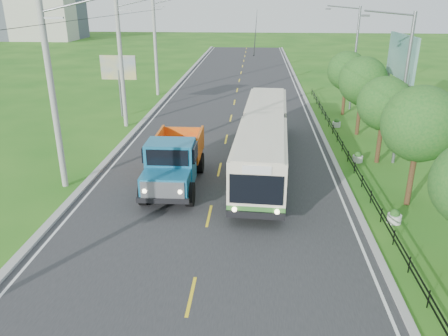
# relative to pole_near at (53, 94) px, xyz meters

# --- Properties ---
(ground) EXTENTS (240.00, 240.00, 0.00)m
(ground) POSITION_rel_pole_near_xyz_m (8.26, -9.00, -5.09)
(ground) COLOR #1F5B15
(ground) RESTS_ON ground
(road) EXTENTS (14.00, 120.00, 0.02)m
(road) POSITION_rel_pole_near_xyz_m (8.26, 11.00, -5.08)
(road) COLOR #28282B
(road) RESTS_ON ground
(curb_left) EXTENTS (0.40, 120.00, 0.15)m
(curb_left) POSITION_rel_pole_near_xyz_m (1.06, 11.00, -5.02)
(curb_left) COLOR #9E9E99
(curb_left) RESTS_ON ground
(curb_right) EXTENTS (0.30, 120.00, 0.10)m
(curb_right) POSITION_rel_pole_near_xyz_m (15.41, 11.00, -5.04)
(curb_right) COLOR #9E9E99
(curb_right) RESTS_ON ground
(edge_line_left) EXTENTS (0.12, 120.00, 0.00)m
(edge_line_left) POSITION_rel_pole_near_xyz_m (1.61, 11.00, -5.07)
(edge_line_left) COLOR silver
(edge_line_left) RESTS_ON road
(edge_line_right) EXTENTS (0.12, 120.00, 0.00)m
(edge_line_right) POSITION_rel_pole_near_xyz_m (14.91, 11.00, -5.07)
(edge_line_right) COLOR silver
(edge_line_right) RESTS_ON road
(centre_dash) EXTENTS (0.12, 2.20, 0.00)m
(centre_dash) POSITION_rel_pole_near_xyz_m (8.26, -9.00, -5.07)
(centre_dash) COLOR yellow
(centre_dash) RESTS_ON road
(railing_right) EXTENTS (0.04, 40.00, 0.60)m
(railing_right) POSITION_rel_pole_near_xyz_m (16.26, 5.00, -4.79)
(railing_right) COLOR black
(railing_right) RESTS_ON ground
(pole_near) EXTENTS (3.51, 0.32, 10.00)m
(pole_near) POSITION_rel_pole_near_xyz_m (0.00, 0.00, 0.00)
(pole_near) COLOR gray
(pole_near) RESTS_ON ground
(pole_mid) EXTENTS (3.51, 0.32, 10.00)m
(pole_mid) POSITION_rel_pole_near_xyz_m (0.00, 12.00, 0.00)
(pole_mid) COLOR gray
(pole_mid) RESTS_ON ground
(pole_far) EXTENTS (3.51, 0.32, 10.00)m
(pole_far) POSITION_rel_pole_near_xyz_m (0.00, 24.00, 0.00)
(pole_far) COLOR gray
(pole_far) RESTS_ON ground
(tree_third) EXTENTS (3.60, 3.62, 6.00)m
(tree_third) POSITION_rel_pole_near_xyz_m (18.12, -0.86, -1.11)
(tree_third) COLOR #382314
(tree_third) RESTS_ON ground
(tree_fourth) EXTENTS (3.24, 3.31, 5.40)m
(tree_fourth) POSITION_rel_pole_near_xyz_m (18.12, 5.14, -1.51)
(tree_fourth) COLOR #382314
(tree_fourth) RESTS_ON ground
(tree_fifth) EXTENTS (3.48, 3.52, 5.80)m
(tree_fifth) POSITION_rel_pole_near_xyz_m (18.12, 11.14, -1.24)
(tree_fifth) COLOR #382314
(tree_fifth) RESTS_ON ground
(tree_back) EXTENTS (3.30, 3.36, 5.50)m
(tree_back) POSITION_rel_pole_near_xyz_m (18.12, 17.14, -1.44)
(tree_back) COLOR #382314
(tree_back) RESTS_ON ground
(streetlight_mid) EXTENTS (3.02, 0.20, 9.07)m
(streetlight_mid) POSITION_rel_pole_near_xyz_m (18.90, 5.00, -0.19)
(streetlight_mid) COLOR slate
(streetlight_mid) RESTS_ON ground
(streetlight_far) EXTENTS (3.02, 0.20, 9.07)m
(streetlight_far) POSITION_rel_pole_near_xyz_m (18.90, 19.00, -0.19)
(streetlight_far) COLOR slate
(streetlight_far) RESTS_ON ground
(planter_near) EXTENTS (0.64, 0.64, 0.67)m
(planter_near) POSITION_rel_pole_near_xyz_m (16.86, -3.00, -4.81)
(planter_near) COLOR silver
(planter_near) RESTS_ON ground
(planter_mid) EXTENTS (0.64, 0.64, 0.67)m
(planter_mid) POSITION_rel_pole_near_xyz_m (16.86, 5.00, -4.81)
(planter_mid) COLOR silver
(planter_mid) RESTS_ON ground
(planter_far) EXTENTS (0.64, 0.64, 0.67)m
(planter_far) POSITION_rel_pole_near_xyz_m (16.86, 13.00, -4.81)
(planter_far) COLOR silver
(planter_far) RESTS_ON ground
(billboard_left) EXTENTS (3.00, 0.20, 5.20)m
(billboard_left) POSITION_rel_pole_near_xyz_m (-1.24, 15.00, -1.23)
(billboard_left) COLOR slate
(billboard_left) RESTS_ON ground
(billboard_right) EXTENTS (0.24, 6.00, 7.30)m
(billboard_right) POSITION_rel_pole_near_xyz_m (20.56, 11.00, 0.25)
(billboard_right) COLOR slate
(billboard_right) RESTS_ON ground
(bus) EXTENTS (3.46, 16.37, 3.14)m
(bus) POSITION_rel_pole_near_xyz_m (10.88, 3.98, -3.21)
(bus) COLOR #336F2C
(bus) RESTS_ON ground
(dump_truck) EXTENTS (2.77, 6.87, 2.87)m
(dump_truck) POSITION_rel_pole_near_xyz_m (6.02, 0.43, -3.47)
(dump_truck) COLOR #17638A
(dump_truck) RESTS_ON ground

